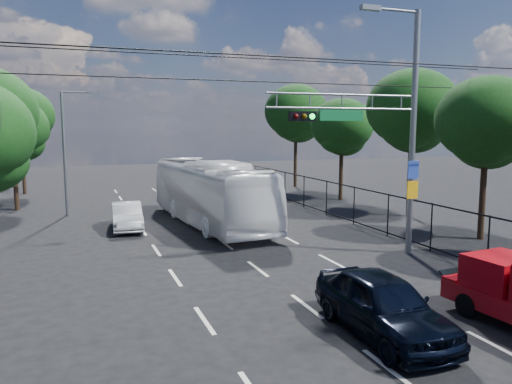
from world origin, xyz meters
name	(u,v)px	position (x,y,z in m)	size (l,w,h in m)	color
ground	(390,370)	(0.00, 0.00, 0.00)	(120.00, 120.00, 0.00)	black
lane_markings	(213,235)	(0.00, 14.00, 0.01)	(6.12, 38.00, 0.01)	beige
signal_mast	(387,122)	(5.28, 7.99, 5.24)	(6.43, 0.39, 9.50)	slate
streetlight_left	(67,147)	(-6.33, 22.00, 3.94)	(2.09, 0.22, 7.08)	slate
utility_wires	(250,66)	(0.00, 8.83, 7.23)	(22.00, 5.04, 0.74)	black
fence_right	(374,210)	(7.60, 12.17, 1.03)	(0.06, 34.03, 2.00)	black
tree_right_b	(487,127)	(11.22, 9.02, 5.06)	(4.50, 4.50, 7.31)	black
tree_right_c	(412,115)	(11.82, 15.02, 5.73)	(5.10, 5.10, 8.29)	black
tree_right_d	(342,130)	(11.42, 22.02, 4.85)	(4.32, 4.32, 7.02)	black
tree_right_e	(296,116)	(11.62, 30.02, 5.94)	(5.28, 5.28, 8.58)	black
tree_left_d	(13,133)	(-9.38, 25.02, 4.72)	(4.20, 4.20, 6.83)	black
tree_left_e	(21,120)	(-9.58, 33.02, 5.53)	(4.92, 4.92, 7.99)	black
navy_hatchback	(383,305)	(0.89, 1.60, 0.77)	(1.82, 4.53, 1.54)	black
white_bus	(210,192)	(0.57, 16.72, 1.66)	(2.79, 11.94, 3.33)	white
white_van	(127,216)	(-3.67, 16.81, 0.66)	(1.39, 4.00, 1.32)	silver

